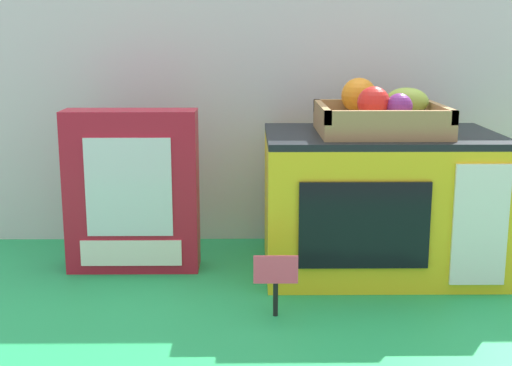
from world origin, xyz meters
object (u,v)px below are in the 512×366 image
toy_microwave (380,202)px  food_groups_crate (380,115)px  price_sign (276,276)px  cookie_set_box (132,191)px

toy_microwave → food_groups_crate: 0.16m
food_groups_crate → price_sign: size_ratio=2.23×
toy_microwave → price_sign: 0.31m
food_groups_crate → cookie_set_box: 0.48m
toy_microwave → cookie_set_box: 0.46m
price_sign → cookie_set_box: bearing=138.2°
cookie_set_box → price_sign: size_ratio=3.02×
food_groups_crate → cookie_set_box: size_ratio=0.74×
food_groups_crate → cookie_set_box: (-0.46, 0.00, -0.14)m
cookie_set_box → price_sign: cookie_set_box is taller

